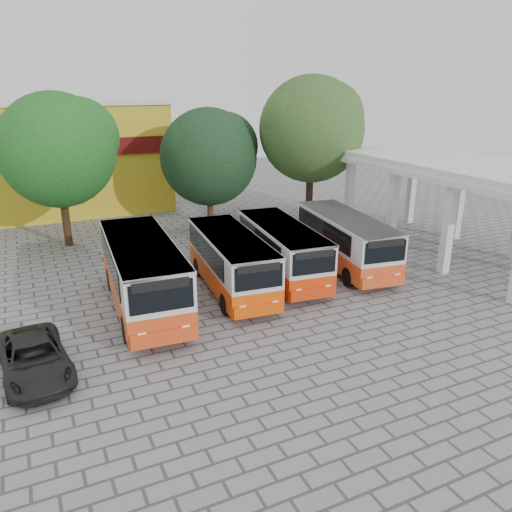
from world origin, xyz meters
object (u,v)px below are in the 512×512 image
bus_centre_left (231,259)px  bus_far_right (346,238)px  bus_centre_right (282,248)px  bus_far_left (143,271)px  parked_car (34,358)px

bus_centre_left → bus_far_right: size_ratio=0.96×
bus_centre_right → bus_far_right: bus_far_right is taller
bus_far_left → bus_centre_right: size_ratio=1.11×
bus_far_left → bus_centre_left: (4.25, 0.31, -0.20)m
bus_centre_left → parked_car: bus_centre_left is taller
bus_centre_left → parked_car: bearing=-150.6°
bus_centre_right → parked_car: size_ratio=1.71×
bus_centre_right → parked_car: (-11.90, -4.49, -0.95)m
bus_centre_right → bus_far_right: 3.77m
bus_centre_left → bus_far_left: bearing=-170.6°
bus_centre_left → bus_centre_right: size_ratio=1.00×
bus_far_right → parked_car: 16.29m
bus_far_right → bus_centre_left: bearing=-169.1°
bus_far_right → parked_car: size_ratio=1.77×
bus_far_left → bus_far_right: 11.05m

